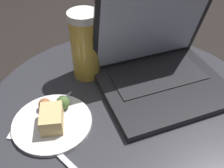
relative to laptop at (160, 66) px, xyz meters
The scene contains 6 objects.
table 0.23m from the laptop, 139.32° to the right, with size 0.71×0.71×0.58m.
napkin 0.32m from the laptop, 157.67° to the right, with size 0.17×0.14×0.00m.
laptop is the anchor object (origin of this frame).
beer_glass 0.20m from the laptop, 162.44° to the left, with size 0.08×0.08×0.19m.
snack_plate 0.30m from the laptop, 157.57° to the right, with size 0.18×0.18×0.05m.
fork 0.34m from the laptop, 149.67° to the right, with size 0.13×0.15×0.00m.
Camera 1 is at (-0.09, -0.44, 1.04)m, focal length 42.00 mm.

